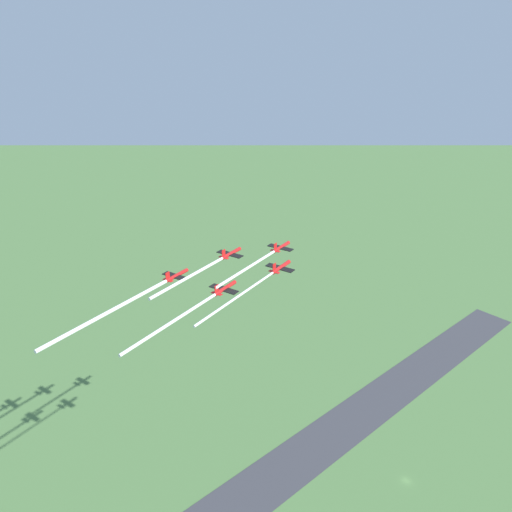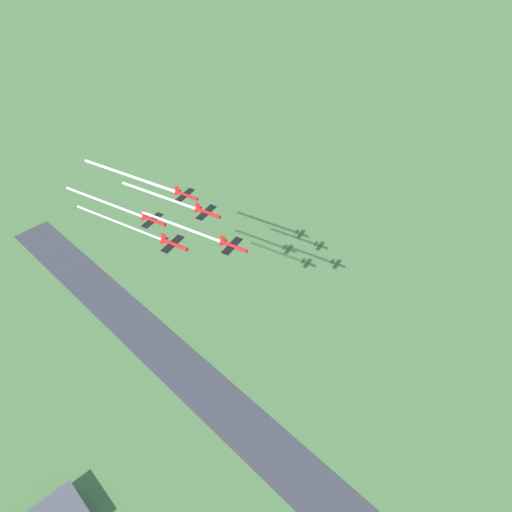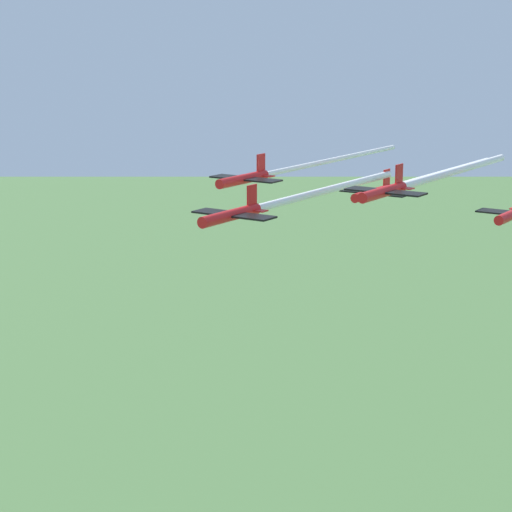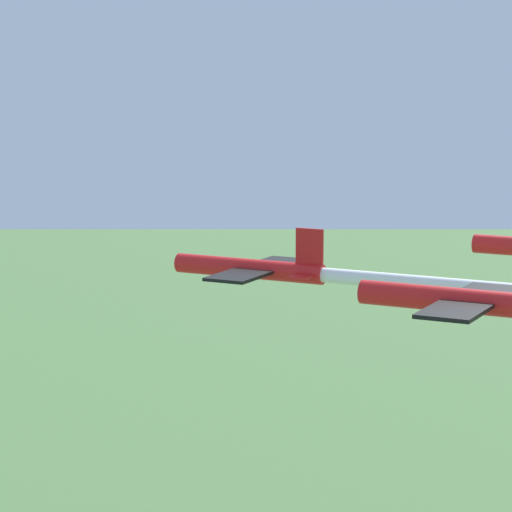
{
  "view_description": "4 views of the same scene",
  "coord_description": "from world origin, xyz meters",
  "px_view_note": "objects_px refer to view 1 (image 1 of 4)",
  "views": [
    {
      "loc": [
        -93.82,
        167.05,
        196.07
      ],
      "look_at": [
        47.77,
        54.96,
        117.25
      ],
      "focal_mm": 35.0,
      "sensor_mm": 36.0,
      "label": 1
    },
    {
      "loc": [
        -45.15,
        -59.47,
        238.43
      ],
      "look_at": [
        45.46,
        40.17,
        118.96
      ],
      "focal_mm": 35.0,
      "sensor_mm": 36.0,
      "label": 2
    },
    {
      "loc": [
        134.71,
        -22.05,
        142.69
      ],
      "look_at": [
        46.47,
        47.25,
        117.33
      ],
      "focal_mm": 70.0,
      "sensor_mm": 36.0,
      "label": 3
    },
    {
      "loc": [
        99.4,
        106.53,
        135.4
      ],
      "look_at": [
        36.94,
        43.85,
        121.31
      ],
      "focal_mm": 85.0,
      "sensor_mm": 36.0,
      "label": 4
    }
  ],
  "objects_px": {
    "jet_0": "(281,247)",
    "jet_4": "(224,289)",
    "jet_1": "(230,254)",
    "jet_3": "(176,276)",
    "jet_2": "(280,267)"
  },
  "relations": [
    {
      "from": "jet_1",
      "to": "jet_2",
      "type": "relative_size",
      "value": 1.0
    },
    {
      "from": "jet_0",
      "to": "jet_4",
      "type": "height_order",
      "value": "jet_0"
    },
    {
      "from": "jet_0",
      "to": "jet_3",
      "type": "relative_size",
      "value": 1.0
    },
    {
      "from": "jet_2",
      "to": "jet_4",
      "type": "bearing_deg",
      "value": -120.47
    },
    {
      "from": "jet_1",
      "to": "jet_3",
      "type": "distance_m",
      "value": 21.87
    },
    {
      "from": "jet_0",
      "to": "jet_4",
      "type": "relative_size",
      "value": 1.0
    },
    {
      "from": "jet_1",
      "to": "jet_3",
      "type": "height_order",
      "value": "jet_1"
    },
    {
      "from": "jet_3",
      "to": "jet_4",
      "type": "distance_m",
      "value": 21.71
    },
    {
      "from": "jet_0",
      "to": "jet_3",
      "type": "height_order",
      "value": "jet_0"
    },
    {
      "from": "jet_0",
      "to": "jet_1",
      "type": "distance_m",
      "value": 21.43
    },
    {
      "from": "jet_1",
      "to": "jet_4",
      "type": "distance_m",
      "value": 21.69
    },
    {
      "from": "jet_1",
      "to": "jet_4",
      "type": "height_order",
      "value": "jet_1"
    },
    {
      "from": "jet_2",
      "to": "jet_3",
      "type": "bearing_deg",
      "value": -150.46
    },
    {
      "from": "jet_3",
      "to": "jet_1",
      "type": "bearing_deg",
      "value": 59.53
    },
    {
      "from": "jet_1",
      "to": "jet_2",
      "type": "xyz_separation_m",
      "value": [
        -20.61,
        -6.76,
        -0.1
      ]
    }
  ]
}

